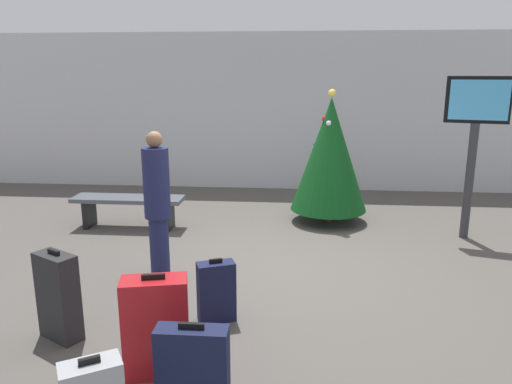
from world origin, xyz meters
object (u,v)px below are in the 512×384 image
Objects in this scene: flight_info_kiosk at (475,128)px; suitcase_4 at (156,327)px; waiting_bench at (128,204)px; traveller_0 at (157,202)px; suitcase_1 at (58,296)px; holiday_tree at (330,155)px; suitcase_0 at (193,374)px; suitcase_2 at (216,292)px.

suitcase_4 is at bearing -134.16° from flight_info_kiosk.
suitcase_4 is at bearing -67.51° from waiting_bench.
waiting_bench is 2.13m from traveller_0.
suitcase_1 is at bearing -81.32° from waiting_bench.
flight_info_kiosk reaches higher than waiting_bench.
suitcase_1 is (-4.47, -3.12, -1.17)m from flight_info_kiosk.
suitcase_4 is at bearing -23.79° from suitcase_1.
waiting_bench is at bearing 119.01° from traveller_0.
suitcase_4 is (1.49, -3.59, 0.03)m from waiting_bench.
suitcase_1 is (-0.52, -1.34, -0.51)m from traveller_0.
holiday_tree is at bearing 162.26° from flight_info_kiosk.
suitcase_2 is at bearing 92.94° from suitcase_0.
suitcase_4 reaches higher than suitcase_1.
suitcase_0 is (0.87, -2.26, -0.57)m from traveller_0.
flight_info_kiosk is at bearing -17.74° from holiday_tree.
suitcase_2 is at bearing 69.83° from suitcase_4.
holiday_tree reaches higher than traveller_0.
suitcase_1 is (-2.56, -3.73, -0.68)m from holiday_tree.
traveller_0 is at bearing -60.99° from waiting_bench.
holiday_tree is at bearing 49.57° from traveller_0.
waiting_bench is at bearing 98.68° from suitcase_1.
holiday_tree is 3.17m from waiting_bench.
suitcase_1 is at bearing -124.44° from holiday_tree.
suitcase_4 is (1.01, -0.44, 0.00)m from suitcase_1.
suitcase_2 is 0.75× the size of suitcase_4.
traveller_0 is at bearing 131.48° from suitcase_2.
suitcase_1 is 1.40m from suitcase_2.
traveller_0 is (-2.04, -2.39, -0.17)m from holiday_tree.
holiday_tree is 1.22× the size of traveller_0.
waiting_bench is at bearing 114.78° from suitcase_0.
traveller_0 is at bearing 68.72° from suitcase_1.
holiday_tree reaches higher than suitcase_2.
holiday_tree reaches higher than waiting_bench.
suitcase_1 is 0.99× the size of suitcase_4.
flight_info_kiosk is at bearing 40.59° from suitcase_2.
suitcase_2 is (1.81, -2.72, -0.07)m from waiting_bench.
suitcase_4 is at bearing -110.39° from holiday_tree.
suitcase_1 is (0.48, -3.15, 0.03)m from waiting_bench.
flight_info_kiosk is 2.71× the size of suitcase_4.
suitcase_1 reaches higher than suitcase_2.
suitcase_0 is at bearing -68.83° from traveller_0.
holiday_tree is at bearing 69.61° from suitcase_4.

